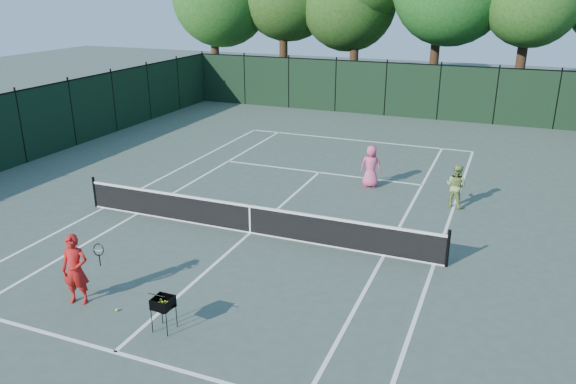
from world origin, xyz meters
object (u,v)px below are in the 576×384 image
at_px(coach, 76,269).
at_px(player_green, 456,186).
at_px(ball_hopper, 163,303).
at_px(player_pink, 371,166).
at_px(loose_ball_midcourt, 117,310).

distance_m(coach, player_green, 12.26).
bearing_deg(ball_hopper, player_pink, 91.86).
xyz_separation_m(player_pink, player_green, (3.15, -0.93, -0.05)).
relative_size(coach, ball_hopper, 2.17).
bearing_deg(coach, loose_ball_midcourt, -17.24).
distance_m(player_green, ball_hopper, 11.10).
distance_m(coach, ball_hopper, 2.54).
bearing_deg(loose_ball_midcourt, ball_hopper, -8.30).
height_order(player_pink, player_green, player_pink).
xyz_separation_m(player_green, loose_ball_midcourt, (-6.42, -9.71, -0.71)).
xyz_separation_m(coach, player_pink, (4.34, 10.63, -0.07)).
distance_m(coach, player_pink, 11.48).
distance_m(coach, loose_ball_midcourt, 1.35).
height_order(coach, player_green, coach).
bearing_deg(player_green, loose_ball_midcourt, 78.82).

